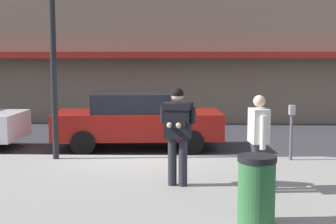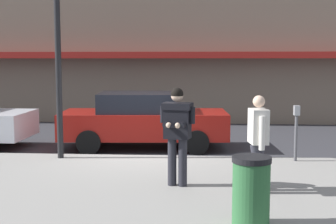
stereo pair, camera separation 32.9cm
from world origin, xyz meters
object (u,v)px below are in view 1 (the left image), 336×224
(man_texting_on_phone, at_px, (178,126))
(trash_bin, at_px, (256,190))
(parked_sedan_mid, at_px, (137,120))
(pedestrian_in_light_coat, at_px, (259,137))
(street_lamp_post, at_px, (52,29))
(parking_meter, at_px, (292,124))

(man_texting_on_phone, bearing_deg, trash_bin, -60.14)
(parked_sedan_mid, xyz_separation_m, pedestrian_in_light_coat, (2.59, -4.57, 0.32))
(man_texting_on_phone, bearing_deg, pedestrian_in_light_coat, -11.42)
(man_texting_on_phone, bearing_deg, street_lamp_post, 141.96)
(parked_sedan_mid, height_order, pedestrian_in_light_coat, pedestrian_in_light_coat)
(parked_sedan_mid, distance_m, pedestrian_in_light_coat, 5.27)
(street_lamp_post, distance_m, trash_bin, 6.33)
(street_lamp_post, distance_m, parking_meter, 5.87)
(man_texting_on_phone, height_order, parking_meter, man_texting_on_phone)
(man_texting_on_phone, distance_m, trash_bin, 2.36)
(parked_sedan_mid, relative_size, trash_bin, 4.71)
(street_lamp_post, xyz_separation_m, parking_meter, (5.45, 0.05, -2.17))
(parked_sedan_mid, relative_size, street_lamp_post, 0.95)
(pedestrian_in_light_coat, height_order, trash_bin, pedestrian_in_light_coat)
(man_texting_on_phone, xyz_separation_m, pedestrian_in_light_coat, (1.42, -0.29, -0.14))
(parked_sedan_mid, distance_m, man_texting_on_phone, 4.47)
(parking_meter, bearing_deg, trash_bin, -108.73)
(parked_sedan_mid, height_order, street_lamp_post, street_lamp_post)
(parked_sedan_mid, bearing_deg, parking_meter, -27.92)
(trash_bin, bearing_deg, parked_sedan_mid, 110.23)
(parking_meter, xyz_separation_m, trash_bin, (-1.45, -4.27, -0.34))
(pedestrian_in_light_coat, bearing_deg, trash_bin, -99.59)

